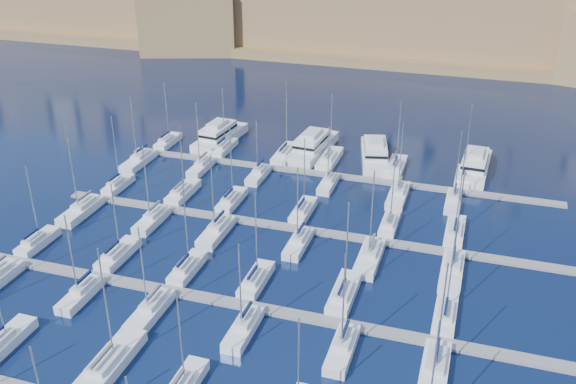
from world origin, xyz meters
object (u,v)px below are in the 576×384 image
(sailboat_2, at_px, (111,362))
(motor_yacht_a, at_px, (219,135))
(motor_yacht_d, at_px, (475,165))
(motor_yacht_c, at_px, (375,153))
(motor_yacht_b, at_px, (312,145))

(sailboat_2, bearing_deg, motor_yacht_a, 102.98)
(sailboat_2, xyz_separation_m, motor_yacht_d, (37.11, 69.21, 0.95))
(sailboat_2, xyz_separation_m, motor_yacht_c, (17.76, 69.25, 0.95))
(motor_yacht_c, bearing_deg, motor_yacht_d, -0.12)
(motor_yacht_a, relative_size, motor_yacht_d, 1.01)
(sailboat_2, height_order, motor_yacht_a, sailboat_2)
(motor_yacht_b, height_order, motor_yacht_d, same)
(sailboat_2, height_order, motor_yacht_c, sailboat_2)
(sailboat_2, relative_size, motor_yacht_b, 0.87)
(motor_yacht_a, bearing_deg, sailboat_2, -77.02)
(motor_yacht_b, distance_m, motor_yacht_d, 32.46)
(motor_yacht_a, xyz_separation_m, motor_yacht_c, (33.72, 0.01, 0.00))
(motor_yacht_b, relative_size, motor_yacht_c, 1.04)
(sailboat_2, relative_size, motor_yacht_a, 0.92)
(motor_yacht_a, distance_m, motor_yacht_c, 33.72)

